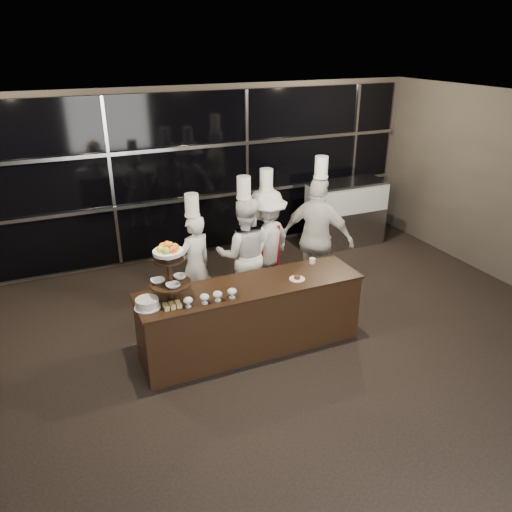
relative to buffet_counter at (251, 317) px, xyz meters
name	(u,v)px	position (x,y,z in m)	size (l,w,h in m)	color
room	(336,306)	(0.08, -1.74, 1.03)	(10.00, 10.00, 10.00)	black
window_wall	(182,177)	(0.08, 3.20, 1.04)	(8.60, 0.10, 2.80)	black
buffet_counter	(251,317)	(0.00, 0.00, 0.00)	(2.84, 0.74, 0.92)	black
display_stand	(169,268)	(-1.00, 0.00, 0.87)	(0.48, 0.48, 0.74)	black
compotes	(211,296)	(-0.60, -0.22, 0.54)	(0.64, 0.11, 0.12)	silver
layer_cake	(147,303)	(-1.29, -0.05, 0.51)	(0.30, 0.30, 0.11)	white
pastry_squares	(172,306)	(-1.04, -0.17, 0.48)	(0.20, 0.13, 0.05)	#D5B968
small_plate	(297,278)	(0.59, -0.10, 0.47)	(0.20, 0.20, 0.05)	white
chef_cup	(312,261)	(1.01, 0.25, 0.49)	(0.08, 0.08, 0.07)	white
display_case	(346,210)	(3.07, 2.56, 0.22)	(1.49, 0.65, 1.24)	#A5A5AA
chef_a	(195,264)	(-0.37, 1.14, 0.33)	(0.65, 0.55, 1.81)	silver
chef_b	(244,254)	(0.34, 1.04, 0.40)	(0.99, 0.87, 2.00)	white
chef_c	(266,244)	(0.78, 1.25, 0.40)	(1.27, 1.13, 2.01)	silver
chef_d	(317,238)	(1.49, 0.94, 0.49)	(1.07, 1.14, 2.19)	white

